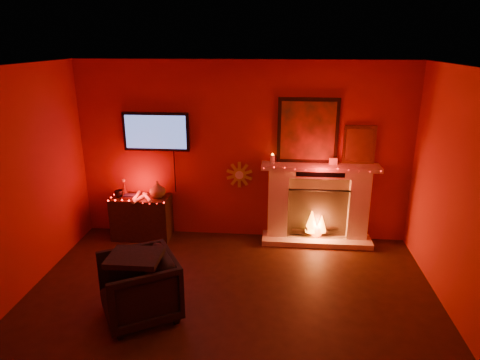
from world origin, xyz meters
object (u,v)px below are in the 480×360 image
at_px(armchair, 139,287).
at_px(fireplace, 318,196).
at_px(tv, 156,132).
at_px(console_table, 142,215).
at_px(sunburst_clock, 239,175).

bearing_deg(armchair, fireplace, 104.88).
bearing_deg(tv, fireplace, -1.50).
bearing_deg(console_table, sunburst_clock, 8.40).
height_order(console_table, armchair, console_table).
bearing_deg(armchair, sunburst_clock, 127.27).
xyz_separation_m(console_table, armchair, (0.58, -1.98, -0.01)).
xyz_separation_m(tv, console_table, (-0.25, -0.19, -1.27)).
relative_size(tv, sunburst_clock, 3.10).
xyz_separation_m(fireplace, sunburst_clock, (-1.19, 0.09, 0.28)).
relative_size(sunburst_clock, console_table, 0.43).
height_order(fireplace, sunburst_clock, fireplace).
bearing_deg(console_table, armchair, -73.67).
xyz_separation_m(tv, sunburst_clock, (1.25, 0.03, -0.65)).
bearing_deg(tv, console_table, -141.72).
relative_size(console_table, armchair, 1.16).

